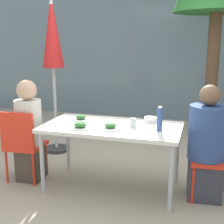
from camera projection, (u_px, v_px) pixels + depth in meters
name	position (u px, v px, depth m)	size (l,w,h in m)	color
ground_plane	(112.00, 187.00, 3.54)	(24.00, 24.00, 0.00)	tan
building_facade	(160.00, 47.00, 6.48)	(10.00, 0.20, 3.00)	slate
dining_table	(112.00, 131.00, 3.39)	(1.49, 0.79, 0.73)	silver
chair_left	(22.00, 141.00, 3.59)	(0.42, 0.42, 0.86)	red
person_left	(29.00, 132.00, 3.64)	(0.31, 0.31, 1.20)	#473D33
chair_right	(210.00, 150.00, 3.29)	(0.43, 0.43, 0.86)	red
person_right	(206.00, 147.00, 3.21)	(0.38, 0.38, 1.20)	#383842
closed_umbrella	(53.00, 41.00, 4.38)	(0.36, 0.36, 2.26)	#333333
plate_0	(81.00, 118.00, 3.61)	(0.22, 0.22, 0.06)	white
plate_1	(110.00, 127.00, 3.24)	(0.22, 0.22, 0.06)	white
plate_2	(80.00, 126.00, 3.26)	(0.24, 0.24, 0.07)	white
bottle	(160.00, 119.00, 3.15)	(0.06, 0.06, 0.25)	#334C8E
drinking_cup	(133.00, 122.00, 3.32)	(0.07, 0.07, 0.09)	silver
salad_bowl	(151.00, 120.00, 3.53)	(0.15, 0.15, 0.05)	white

